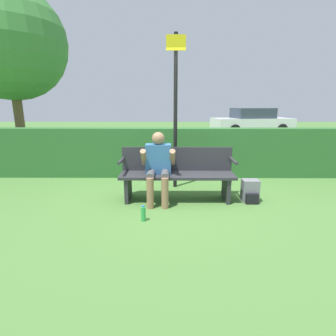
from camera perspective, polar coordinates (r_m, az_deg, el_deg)
ground_plane at (r=4.42m, az=1.97°, el=-6.93°), size 40.00×40.00×0.00m
hedge_back at (r=5.75m, az=1.60°, el=3.39°), size 12.00×0.36×1.06m
park_bench at (r=4.35m, az=1.99°, el=-1.10°), size 1.87×0.49×0.86m
person_seated at (r=4.20m, az=-2.16°, el=0.94°), size 0.54×0.57×1.13m
backpack at (r=4.51m, az=17.46°, el=-4.87°), size 0.26×0.27×0.36m
water_bottle at (r=3.65m, az=-5.40°, el=-9.86°), size 0.07×0.07×0.22m
signpost at (r=4.87m, az=1.64°, el=13.42°), size 0.34×0.09×2.75m
parked_car at (r=15.02m, az=17.79°, el=9.57°), size 4.39×2.34×1.36m
tree at (r=8.29m, az=-31.26°, el=22.15°), size 2.81×2.81×4.46m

